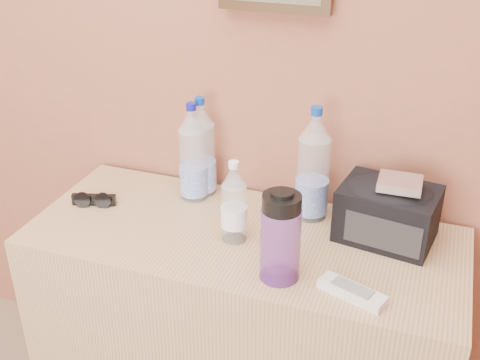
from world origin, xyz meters
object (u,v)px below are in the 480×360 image
object	(u,v)px
pet_large_b	(201,152)
nalgene_bottle	(281,236)
foil_packet	(400,183)
toiletry_bag	(388,210)
dresser	(243,338)
pet_large_a	(193,157)
ac_remote	(352,292)
pet_small	(234,206)
sunglasses	(94,200)
pet_large_c	(313,170)

from	to	relation	value
pet_large_b	nalgene_bottle	distance (m)	0.47
pet_large_b	foil_packet	size ratio (longest dim) A/B	2.82
toiletry_bag	foil_packet	distance (m)	0.10
dresser	pet_large_a	bearing A→B (deg)	144.03
ac_remote	pet_large_a	bearing A→B (deg)	169.04
pet_small	ac_remote	size ratio (longest dim) A/B	1.42
pet_large_b	sunglasses	xyz separation A→B (m)	(-0.27, -0.18, -0.12)
dresser	ac_remote	size ratio (longest dim) A/B	7.28
pet_large_c	sunglasses	distance (m)	0.64
ac_remote	toiletry_bag	distance (m)	0.29
pet_large_c	pet_small	xyz separation A→B (m)	(-0.16, -0.19, -0.04)
pet_small	toiletry_bag	bearing A→B (deg)	20.70
dresser	pet_large_c	distance (m)	0.55
pet_large_c	sunglasses	xyz separation A→B (m)	(-0.61, -0.15, -0.13)
nalgene_bottle	sunglasses	size ratio (longest dim) A/B	1.83
pet_large_c	ac_remote	size ratio (longest dim) A/B	2.03
pet_large_a	sunglasses	bearing A→B (deg)	-150.61
sunglasses	ac_remote	xyz separation A→B (m)	(0.78, -0.16, -0.01)
pet_large_a	pet_small	bearing A→B (deg)	-42.68
pet_large_b	nalgene_bottle	size ratio (longest dim) A/B	1.29
pet_large_a	pet_large_b	distance (m)	0.04
sunglasses	foil_packet	bearing A→B (deg)	-10.62
pet_large_c	nalgene_bottle	size ratio (longest dim) A/B	1.39
pet_large_c	nalgene_bottle	xyz separation A→B (m)	(-0.00, -0.30, -0.03)
pet_large_a	nalgene_bottle	distance (m)	0.46
ac_remote	pet_large_c	bearing A→B (deg)	138.21
pet_small	sunglasses	world-z (taller)	pet_small
pet_large_c	ac_remote	distance (m)	0.39
toiletry_bag	sunglasses	bearing A→B (deg)	-163.66
pet_large_b	toiletry_bag	xyz separation A→B (m)	(0.56, -0.07, -0.05)
pet_large_a	ac_remote	world-z (taller)	pet_large_a
pet_large_c	sunglasses	bearing A→B (deg)	-165.79
dresser	toiletry_bag	size ratio (longest dim) A/B	4.79
pet_large_b	pet_large_c	world-z (taller)	pet_large_c
ac_remote	foil_packet	world-z (taller)	foil_packet
pet_large_b	toiletry_bag	world-z (taller)	pet_large_b
pet_large_b	ac_remote	xyz separation A→B (m)	(0.52, -0.34, -0.12)
sunglasses	pet_large_b	bearing A→B (deg)	17.05
ac_remote	foil_packet	size ratio (longest dim) A/B	1.50
nalgene_bottle	toiletry_bag	distance (m)	0.34
dresser	pet_large_b	world-z (taller)	pet_large_b
dresser	foil_packet	size ratio (longest dim) A/B	10.91
dresser	sunglasses	bearing A→B (deg)	179.19
dresser	pet_large_c	world-z (taller)	pet_large_c
dresser	nalgene_bottle	bearing A→B (deg)	-45.27
nalgene_bottle	sunglasses	xyz separation A→B (m)	(-0.61, 0.15, -0.10)
pet_large_a	dresser	bearing A→B (deg)	-35.97
sunglasses	nalgene_bottle	bearing A→B (deg)	-30.65
toiletry_bag	foil_packet	size ratio (longest dim) A/B	2.28
pet_large_b	sunglasses	bearing A→B (deg)	-146.22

